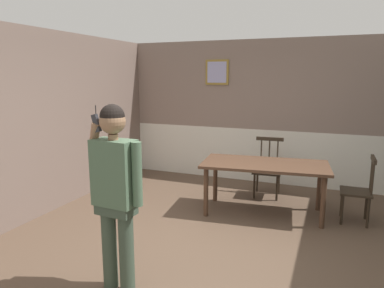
{
  "coord_description": "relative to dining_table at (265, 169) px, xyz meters",
  "views": [
    {
      "loc": [
        1.24,
        -3.72,
        2.02
      ],
      "look_at": [
        -0.11,
        -0.38,
        1.33
      ],
      "focal_mm": 33.1,
      "sensor_mm": 36.0,
      "label": 1
    }
  ],
  "objects": [
    {
      "name": "chair_near_window",
      "position": [
        -0.09,
        0.82,
        -0.21
      ],
      "size": [
        0.49,
        0.49,
        0.99
      ],
      "rotation": [
        0.0,
        0.0,
        3.21
      ],
      "color": "#2D2319",
      "rests_on": "ground_plane"
    },
    {
      "name": "room_left_partition",
      "position": [
        -3.07,
        -1.35,
        0.66
      ],
      "size": [
        0.13,
        5.94,
        2.69
      ],
      "color": "#756056",
      "rests_on": "ground_plane"
    },
    {
      "name": "chair_by_doorway",
      "position": [
        1.28,
        0.15,
        -0.22
      ],
      "size": [
        0.41,
        0.41,
        0.95
      ],
      "rotation": [
        0.0,
        0.0,
        1.58
      ],
      "color": "#2D2319",
      "rests_on": "ground_plane"
    },
    {
      "name": "room_back_partition",
      "position": [
        -0.35,
        1.64,
        0.62
      ],
      "size": [
        5.44,
        0.17,
        2.69
      ],
      "color": "gray",
      "rests_on": "ground_plane"
    },
    {
      "name": "person_figure",
      "position": [
        -0.91,
        -2.46,
        0.36
      ],
      "size": [
        0.56,
        0.24,
        1.78
      ],
      "rotation": [
        0.0,
        0.0,
        3.07
      ],
      "color": "#3A493A",
      "rests_on": "ground_plane"
    },
    {
      "name": "dining_table",
      "position": [
        0.0,
        0.0,
        0.0
      ],
      "size": [
        1.9,
        1.08,
        0.77
      ],
      "rotation": [
        0.0,
        0.0,
        0.12
      ],
      "color": "#4C3323",
      "rests_on": "ground_plane"
    },
    {
      "name": "ground_plane",
      "position": [
        -0.35,
        -1.34,
        -0.68
      ],
      "size": [
        6.54,
        6.54,
        0.0
      ],
      "primitive_type": "plane",
      "color": "brown"
    }
  ]
}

